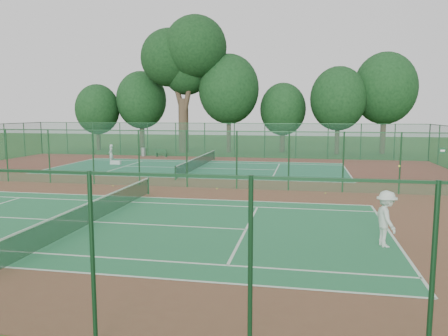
{
  "coord_description": "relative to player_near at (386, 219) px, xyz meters",
  "views": [
    {
      "loc": [
        8.62,
        -25.54,
        4.6
      ],
      "look_at": [
        4.34,
        -2.65,
        1.6
      ],
      "focal_mm": 35.0,
      "sensor_mm": 36.0,
      "label": 1
    }
  ],
  "objects": [
    {
      "name": "stray_ball_b",
      "position": [
        -1.58,
        9.62,
        -0.94
      ],
      "size": [
        0.07,
        0.07,
        0.07
      ],
      "primitive_type": "sphere",
      "color": "gold",
      "rests_on": "red_pad"
    },
    {
      "name": "ground",
      "position": [
        -11.38,
        10.26,
        -0.99
      ],
      "size": [
        120.0,
        120.0,
        0.0
      ],
      "primitive_type": "plane",
      "color": "#234A17",
      "rests_on": "ground"
    },
    {
      "name": "big_tree",
      "position": [
        -16.32,
        32.95,
        9.73
      ],
      "size": [
        9.85,
        7.21,
        15.13
      ],
      "color": "#3B2D20",
      "rests_on": "ground"
    },
    {
      "name": "bench",
      "position": [
        -17.28,
        27.29,
        -0.55
      ],
      "size": [
        1.37,
        0.62,
        0.82
      ],
      "rotation": [
        0.0,
        0.0,
        -0.18
      ],
      "color": "#133818",
      "rests_on": "red_pad"
    },
    {
      "name": "player_near",
      "position": [
        0.0,
        0.0,
        0.0
      ],
      "size": [
        0.97,
        1.37,
        1.93
      ],
      "primitive_type": "imported",
      "rotation": [
        0.0,
        0.0,
        1.79
      ],
      "color": "white",
      "rests_on": "court_near"
    },
    {
      "name": "kit_bag",
      "position": [
        -19.15,
        20.43,
        -0.81
      ],
      "size": [
        0.92,
        0.36,
        0.34
      ],
      "primitive_type": "cube",
      "rotation": [
        0.0,
        0.0,
        -0.02
      ],
      "color": "silver",
      "rests_on": "red_pad"
    },
    {
      "name": "fence_divider",
      "position": [
        -11.38,
        10.26,
        0.77
      ],
      "size": [
        40.0,
        0.09,
        3.5
      ],
      "color": "#18492E",
      "rests_on": "ground"
    },
    {
      "name": "tennis_net_far",
      "position": [
        -11.38,
        19.26,
        -0.44
      ],
      "size": [
        0.1,
        12.9,
        0.97
      ],
      "color": "#13351C",
      "rests_on": "ground"
    },
    {
      "name": "court_near",
      "position": [
        -11.38,
        1.26,
        -0.97
      ],
      "size": [
        23.77,
        10.97,
        0.01
      ],
      "primitive_type": "cube",
      "color": "#1F633F",
      "rests_on": "red_pad"
    },
    {
      "name": "evergreen_row",
      "position": [
        -10.88,
        34.51,
        -0.99
      ],
      "size": [
        39.0,
        5.0,
        12.0
      ],
      "primitive_type": null,
      "color": "black",
      "rests_on": "ground"
    },
    {
      "name": "red_pad",
      "position": [
        -11.38,
        10.26,
        -0.98
      ],
      "size": [
        40.0,
        36.0,
        0.01
      ],
      "primitive_type": "cube",
      "color": "maroon",
      "rests_on": "ground"
    },
    {
      "name": "court_far",
      "position": [
        -11.38,
        19.26,
        -0.97
      ],
      "size": [
        23.77,
        10.97,
        0.01
      ],
      "primitive_type": "cube",
      "color": "#226C4B",
      "rests_on": "red_pad"
    },
    {
      "name": "stray_ball_c",
      "position": [
        -14.44,
        9.68,
        -0.94
      ],
      "size": [
        0.07,
        0.07,
        0.07
      ],
      "primitive_type": "sphere",
      "color": "gold",
      "rests_on": "red_pad"
    },
    {
      "name": "stray_ball_a",
      "position": [
        -7.91,
        9.93,
        -0.94
      ],
      "size": [
        0.07,
        0.07,
        0.07
      ],
      "primitive_type": "sphere",
      "color": "#F0F338",
      "rests_on": "red_pad"
    },
    {
      "name": "tennis_net_near",
      "position": [
        -11.38,
        1.26,
        -0.44
      ],
      "size": [
        0.1,
        12.9,
        0.97
      ],
      "color": "#12321D",
      "rests_on": "ground"
    },
    {
      "name": "player_far",
      "position": [
        -19.9,
        21.13,
        -0.12
      ],
      "size": [
        0.58,
        0.71,
        1.69
      ],
      "primitive_type": "imported",
      "rotation": [
        0.0,
        0.0,
        -1.26
      ],
      "color": "silver",
      "rests_on": "court_far"
    },
    {
      "name": "fence_north",
      "position": [
        -11.38,
        28.26,
        0.77
      ],
      "size": [
        40.0,
        0.09,
        3.5
      ],
      "color": "#16442B",
      "rests_on": "ground"
    },
    {
      "name": "trash_bin",
      "position": [
        -19.4,
        27.8,
        -0.53
      ],
      "size": [
        0.62,
        0.62,
        0.88
      ],
      "primitive_type": "cylinder",
      "rotation": [
        0.0,
        0.0,
        -0.31
      ],
      "color": "gray",
      "rests_on": "red_pad"
    }
  ]
}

